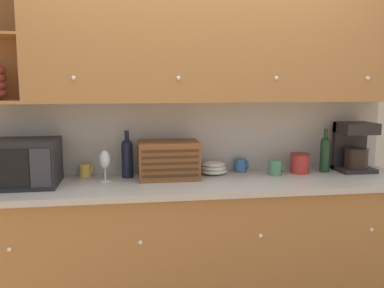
% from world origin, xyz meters
% --- Properties ---
extents(wall_back, '(5.39, 0.06, 2.60)m').
position_xyz_m(wall_back, '(0.00, 0.03, 1.30)').
color(wall_back, silver).
rests_on(wall_back, ground_plane).
extents(counter_unit, '(3.01, 0.64, 0.94)m').
position_xyz_m(counter_unit, '(0.00, -0.31, 0.47)').
color(counter_unit, '#A36B38').
rests_on(counter_unit, ground_plane).
extents(backsplash_panel, '(2.99, 0.01, 0.53)m').
position_xyz_m(backsplash_panel, '(0.00, -0.01, 1.20)').
color(backsplash_panel, '#B7B2A8').
rests_on(backsplash_panel, counter_unit).
extents(upper_cabinets, '(2.99, 0.39, 0.88)m').
position_xyz_m(upper_cabinets, '(0.16, -0.19, 1.90)').
color(upper_cabinets, '#A36B38').
rests_on(upper_cabinets, backsplash_panel).
extents(microwave, '(0.54, 0.38, 0.29)m').
position_xyz_m(microwave, '(-1.15, -0.27, 1.08)').
color(microwave, black).
rests_on(microwave, counter_unit).
extents(mug, '(0.09, 0.08, 0.09)m').
position_xyz_m(mug, '(-0.73, -0.08, 0.98)').
color(mug, gold).
rests_on(mug, counter_unit).
extents(wine_glass, '(0.07, 0.07, 0.21)m').
position_xyz_m(wine_glass, '(-0.59, -0.23, 1.08)').
color(wine_glass, silver).
rests_on(wine_glass, counter_unit).
extents(second_wine_bottle, '(0.08, 0.08, 0.33)m').
position_xyz_m(second_wine_bottle, '(-0.44, -0.13, 1.09)').
color(second_wine_bottle, black).
rests_on(second_wine_bottle, counter_unit).
extents(bread_box, '(0.41, 0.26, 0.26)m').
position_xyz_m(bread_box, '(-0.16, -0.21, 1.07)').
color(bread_box, brown).
rests_on(bread_box, counter_unit).
extents(bowl_stack_on_counter, '(0.19, 0.19, 0.09)m').
position_xyz_m(bowl_stack_on_counter, '(0.17, -0.12, 0.98)').
color(bowl_stack_on_counter, silver).
rests_on(bowl_stack_on_counter, counter_unit).
extents(mug_patterned_third, '(0.10, 0.09, 0.10)m').
position_xyz_m(mug_patterned_third, '(0.38, -0.08, 0.99)').
color(mug_patterned_third, '#38669E').
rests_on(mug_patterned_third, counter_unit).
extents(mug_blue_second, '(0.11, 0.10, 0.10)m').
position_xyz_m(mug_blue_second, '(0.60, -0.21, 0.99)').
color(mug_blue_second, '#4C845B').
rests_on(mug_blue_second, counter_unit).
extents(storage_canister, '(0.14, 0.14, 0.14)m').
position_xyz_m(storage_canister, '(0.80, -0.18, 1.01)').
color(storage_canister, '#B22D28').
rests_on(storage_canister, counter_unit).
extents(wine_bottle, '(0.07, 0.07, 0.32)m').
position_xyz_m(wine_bottle, '(1.00, -0.17, 1.08)').
color(wine_bottle, '#19381E').
rests_on(wine_bottle, counter_unit).
extents(coffee_maker, '(0.26, 0.23, 0.36)m').
position_xyz_m(coffee_maker, '(1.23, -0.16, 1.12)').
color(coffee_maker, black).
rests_on(coffee_maker, counter_unit).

